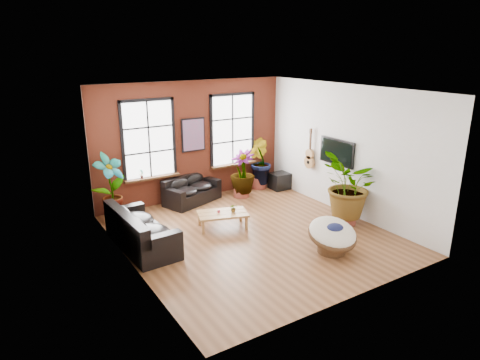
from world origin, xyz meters
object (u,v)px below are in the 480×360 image
Objects in this scene: sofa_back at (191,191)px; papasan_chair at (332,235)px; coffee_table at (223,214)px; sofa_left at (139,231)px.

papasan_chair is at bearing -94.38° from sofa_back.
sofa_back is 4.78m from papasan_chair.
coffee_table is 1.10× the size of papasan_chair.
sofa_back is 3.14m from sofa_left.
sofa_left is 1.66× the size of coffee_table.
sofa_left is at bearing -162.68° from coffee_table.
sofa_left is 1.83× the size of papasan_chair.
coffee_table is at bearing -93.39° from sofa_left.
papasan_chair is at bearing -43.16° from coffee_table.
sofa_left reaches higher than papasan_chair.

